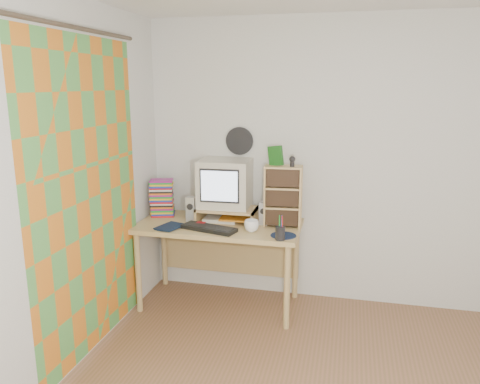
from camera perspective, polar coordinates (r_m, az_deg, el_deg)
The scene contains 20 objects.
back_wall at distance 4.15m, azimuth 12.60°, elevation 3.30°, with size 3.50×3.50×0.00m, color silver.
left_wall at distance 3.03m, azimuth -23.37°, elevation -1.01°, with size 3.50×3.50×0.00m, color silver.
curtain at distance 3.42m, azimuth -17.94°, elevation -0.80°, with size 2.20×2.20×0.00m, color orange.
wall_disc at distance 4.22m, azimuth -0.06°, elevation 6.24°, with size 0.25×0.25×0.02m, color black.
desk at distance 4.15m, azimuth -2.33°, elevation -5.42°, with size 1.40×0.70×0.75m.
monitor_riser at distance 4.11m, azimuth -1.55°, elevation -2.29°, with size 0.52×0.30×0.12m.
crt_monitor at distance 4.11m, azimuth -1.88°, elevation 1.06°, with size 0.44×0.44×0.41m, color beige.
speaker_left at distance 4.12m, azimuth -5.92°, elevation -2.09°, with size 0.08×0.08×0.22m, color silver.
speaker_right at distance 4.01m, azimuth 2.93°, elevation -2.62°, with size 0.07×0.07×0.20m, color silver.
keyboard at distance 3.88m, azimuth -3.80°, elevation -4.44°, with size 0.47×0.16×0.03m, color black.
dvd_stack at distance 4.32m, azimuth -9.47°, elevation -1.01°, with size 0.20×0.14×0.29m, color brown, non-canonical shape.
cd_rack at distance 3.95m, azimuth 5.23°, elevation -0.51°, with size 0.31×0.17×0.52m, color tan.
mug at distance 3.83m, azimuth 1.42°, elevation -4.14°, with size 0.12×0.12×0.10m, color white.
diary at distance 4.03m, azimuth -9.47°, elevation -3.87°, with size 0.21×0.16×0.04m, color #0E1C35.
mousepad at distance 3.76m, azimuth 5.31°, elevation -5.30°, with size 0.21×0.21×0.00m, color #101C38.
pen_cup at distance 3.63m, azimuth 4.93°, elevation -4.72°, with size 0.08×0.08×0.15m, color black, non-canonical shape.
papers at distance 4.13m, azimuth -1.66°, elevation -3.27°, with size 0.29×0.21×0.04m, color silver, non-canonical shape.
red_box at distance 3.99m, azimuth -4.77°, elevation -3.94°, with size 0.07×0.05×0.04m, color #A8111A.
game_box at distance 3.90m, azimuth 4.37°, elevation 4.43°, with size 0.13×0.03×0.16m, color #18571A.
webcam at distance 3.86m, azimuth 6.39°, elevation 3.73°, with size 0.05×0.05×0.09m, color black, non-canonical shape.
Camera 1 is at (0.04, -2.35, 1.93)m, focal length 35.00 mm.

